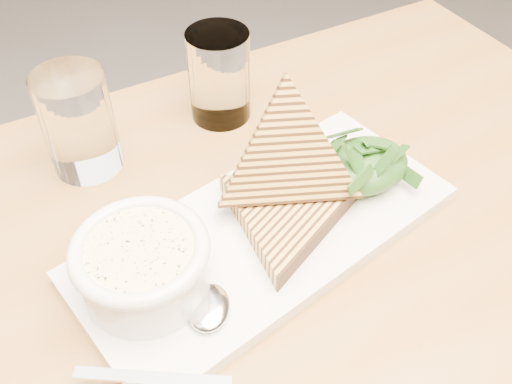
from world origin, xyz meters
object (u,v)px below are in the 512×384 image
soup_bowl (144,270)px  glass_far (219,76)px  platter (266,233)px  glass_near (78,123)px  table_top (245,296)px

soup_bowl → glass_far: 0.28m
platter → glass_far: (0.06, 0.21, 0.05)m
glass_near → glass_far: 0.18m
platter → soup_bowl: 0.13m
soup_bowl → glass_far: size_ratio=1.01×
platter → glass_near: bearing=121.0°
platter → soup_bowl: (-0.13, -0.01, 0.03)m
glass_far → platter: bearing=-105.2°
soup_bowl → glass_near: bearing=87.2°
soup_bowl → glass_near: glass_near is taller
platter → soup_bowl: size_ratio=3.39×
soup_bowl → glass_near: size_ratio=0.96×
glass_near → table_top: bearing=-73.0°
table_top → glass_far: bearing=67.3°
table_top → soup_bowl: (-0.08, 0.03, 0.06)m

